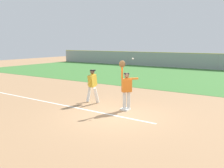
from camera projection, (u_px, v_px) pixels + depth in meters
ground_plane at (115, 116)px, 10.60m from camera, size 69.99×69.99×0.00m
outfield_grass at (200, 78)px, 22.05m from camera, size 46.77×15.13×0.01m
chalk_foul_line at (50, 102)px, 12.92m from camera, size 12.00×0.42×0.01m
first_base at (125, 109)px, 11.48m from camera, size 0.38×0.38×0.08m
fielder at (126, 86)px, 11.34m from camera, size 0.72×0.70×2.28m
runner at (92, 84)px, 12.76m from camera, size 0.75×0.85×1.72m
baseball at (133, 59)px, 11.26m from camera, size 0.07×0.07×0.07m
outfield_fence at (218, 62)px, 28.13m from camera, size 46.85×0.08×1.86m
parked_car_white at (142, 59)px, 37.73m from camera, size 4.46×2.24×1.25m
parked_car_black at (176, 60)px, 34.05m from camera, size 4.57×2.45×1.25m
parked_car_silver at (219, 62)px, 31.67m from camera, size 4.42×2.16×1.25m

